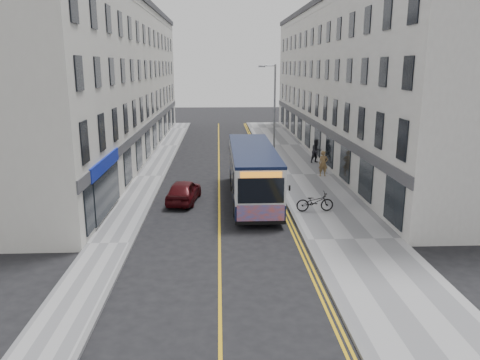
{
  "coord_description": "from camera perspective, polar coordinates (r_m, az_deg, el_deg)",
  "views": [
    {
      "loc": [
        0.03,
        -21.33,
        7.94
      ],
      "look_at": [
        1.2,
        4.4,
        1.6
      ],
      "focal_mm": 35.0,
      "sensor_mm": 36.0,
      "label": 1
    }
  ],
  "objects": [
    {
      "name": "terrace_east",
      "position": [
        43.88,
        12.81,
        11.62
      ],
      "size": [
        6.0,
        46.0,
        13.0
      ],
      "primitive_type": "cube",
      "color": "silver",
      "rests_on": "ground"
    },
    {
      "name": "bicycle",
      "position": [
        25.96,
        9.11,
        -2.64
      ],
      "size": [
        2.08,
        0.8,
        1.08
      ],
      "primitive_type": "imported",
      "rotation": [
        0.0,
        0.0,
        1.61
      ],
      "color": "black",
      "rests_on": "pavement_east"
    },
    {
      "name": "city_bus",
      "position": [
        27.99,
        1.56,
        1.05
      ],
      "size": [
        2.58,
        11.03,
        3.2
      ],
      "color": "black",
      "rests_on": "ground"
    },
    {
      "name": "road_dbl_yellow_outer",
      "position": [
        34.47,
        3.66,
        0.49
      ],
      "size": [
        0.1,
        64.0,
        0.01
      ],
      "primitive_type": "cube",
      "color": "gold",
      "rests_on": "ground"
    },
    {
      "name": "kerb_east",
      "position": [
        34.48,
        4.08,
        0.59
      ],
      "size": [
        0.18,
        64.0,
        0.13
      ],
      "primitive_type": "cube",
      "color": "slate",
      "rests_on": "ground"
    },
    {
      "name": "ground",
      "position": [
        22.76,
        -2.53,
        -6.6
      ],
      "size": [
        140.0,
        140.0,
        0.0
      ],
      "primitive_type": "plane",
      "color": "black",
      "rests_on": "ground"
    },
    {
      "name": "car_white",
      "position": [
        45.94,
        -0.13,
        4.69
      ],
      "size": [
        1.62,
        3.99,
        1.29
      ],
      "primitive_type": "imported",
      "rotation": [
        0.0,
        0.0,
        -0.07
      ],
      "color": "white",
      "rests_on": "ground"
    },
    {
      "name": "kerb_west",
      "position": [
        34.49,
        -9.25,
        0.45
      ],
      "size": [
        0.18,
        64.0,
        0.13
      ],
      "primitive_type": "cube",
      "color": "slate",
      "rests_on": "ground"
    },
    {
      "name": "car_maroon",
      "position": [
        27.93,
        -6.87,
        -1.34
      ],
      "size": [
        2.12,
        4.16,
        1.36
      ],
      "primitive_type": "imported",
      "rotation": [
        0.0,
        0.0,
        3.01
      ],
      "color": "#440B0F",
      "rests_on": "ground"
    },
    {
      "name": "road_dbl_yellow_inner",
      "position": [
        34.44,
        3.33,
        0.48
      ],
      "size": [
        0.1,
        64.0,
        0.01
      ],
      "primitive_type": "cube",
      "color": "gold",
      "rests_on": "ground"
    },
    {
      "name": "pavement_west",
      "position": [
        34.62,
        -10.89,
        0.42
      ],
      "size": [
        2.0,
        64.0,
        0.12
      ],
      "primitive_type": "cube",
      "color": "#969699",
      "rests_on": "ground"
    },
    {
      "name": "pedestrian_near",
      "position": [
        34.26,
        10.12,
        1.99
      ],
      "size": [
        0.69,
        0.47,
        1.84
      ],
      "primitive_type": "imported",
      "rotation": [
        0.0,
        0.0,
        0.04
      ],
      "color": "olive",
      "rests_on": "pavement_east"
    },
    {
      "name": "streetlamp",
      "position": [
        35.75,
        4.1,
        8.08
      ],
      "size": [
        1.32,
        0.18,
        8.0
      ],
      "color": "gray",
      "rests_on": "ground"
    },
    {
      "name": "terrace_west",
      "position": [
        43.31,
        -14.95,
        11.47
      ],
      "size": [
        6.0,
        46.0,
        13.0
      ],
      "primitive_type": "cube",
      "color": "silver",
      "rests_on": "ground"
    },
    {
      "name": "pedestrian_far",
      "position": [
        38.86,
        9.29,
        3.5
      ],
      "size": [
        1.16,
        1.06,
        1.94
      ],
      "primitive_type": "imported",
      "rotation": [
        0.0,
        0.0,
        0.43
      ],
      "color": "black",
      "rests_on": "pavement_east"
    },
    {
      "name": "road_centre_line",
      "position": [
        34.26,
        -2.58,
        0.42
      ],
      "size": [
        0.12,
        64.0,
        0.01
      ],
      "primitive_type": "cube",
      "color": "gold",
      "rests_on": "ground"
    },
    {
      "name": "pavement_east",
      "position": [
        34.81,
        7.76,
        0.62
      ],
      "size": [
        4.5,
        64.0,
        0.12
      ],
      "primitive_type": "cube",
      "color": "#969699",
      "rests_on": "ground"
    }
  ]
}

